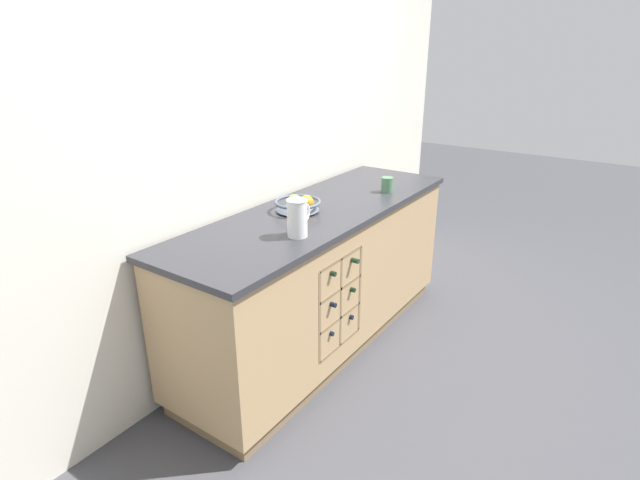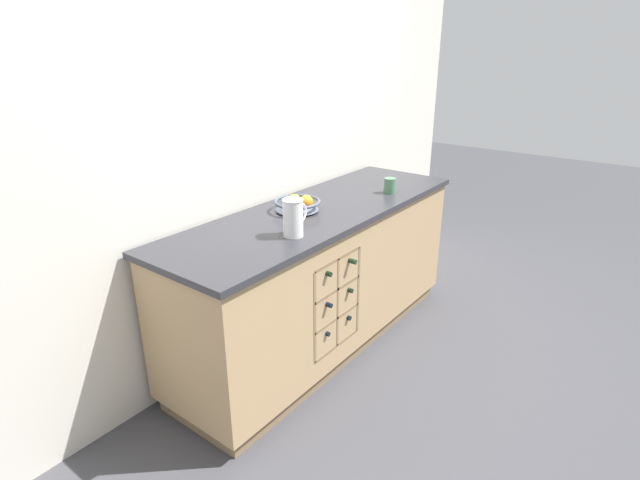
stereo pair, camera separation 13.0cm
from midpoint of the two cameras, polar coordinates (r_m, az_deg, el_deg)
The scene contains 6 objects.
ground_plane at distance 3.39m, azimuth -1.13°, elevation -11.50°, with size 14.00×14.00×0.00m, color #424247.
back_wall at distance 3.13m, azimuth -7.19°, elevation 10.88°, with size 4.56×0.06×2.55m, color silver.
kitchen_island at distance 3.15m, azimuth -1.18°, elevation -4.33°, with size 2.20×0.70×0.93m.
fruit_bowl at distance 2.92m, azimuth -3.79°, elevation 4.12°, with size 0.27×0.27×0.09m.
white_pitcher at distance 2.52m, azimuth -4.07°, elevation 2.61°, with size 0.16×0.11×0.20m.
ceramic_mug at distance 3.32m, azimuth 6.58°, elevation 6.31°, with size 0.12×0.08×0.10m.
Camera 1 is at (-2.33, -1.61, 1.85)m, focal length 28.00 mm.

